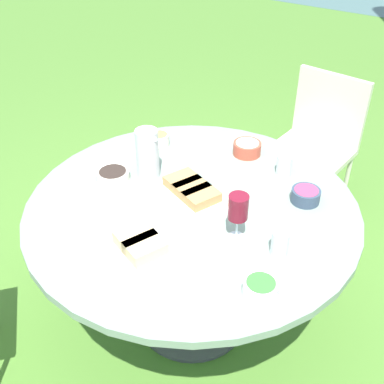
% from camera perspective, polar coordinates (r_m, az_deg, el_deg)
% --- Properties ---
extents(ground_plane, '(40.00, 40.00, 0.00)m').
position_cam_1_polar(ground_plane, '(2.52, -0.00, -14.55)').
color(ground_plane, '#4C7A2D').
extents(dining_table, '(1.40, 1.40, 0.72)m').
position_cam_1_polar(dining_table, '(2.08, -0.00, -3.53)').
color(dining_table, '#4C4C51').
rests_on(dining_table, ground_plane).
extents(chair_near_left, '(0.48, 0.46, 0.89)m').
position_cam_1_polar(chair_near_left, '(2.99, 14.60, 6.25)').
color(chair_near_left, beige).
rests_on(chair_near_left, ground_plane).
extents(water_pitcher, '(0.11, 0.10, 0.23)m').
position_cam_1_polar(water_pitcher, '(2.15, -5.29, 4.59)').
color(water_pitcher, silver).
rests_on(water_pitcher, dining_table).
extents(wine_glass, '(0.08, 0.08, 0.19)m').
position_cam_1_polar(wine_glass, '(1.77, 5.50, -1.94)').
color(wine_glass, silver).
rests_on(wine_glass, dining_table).
extents(platter_bread_main, '(0.36, 0.31, 0.07)m').
position_cam_1_polar(platter_bread_main, '(1.77, -5.85, -6.72)').
color(platter_bread_main, white).
rests_on(platter_bread_main, dining_table).
extents(platter_charcuterie, '(0.37, 0.31, 0.06)m').
position_cam_1_polar(platter_charcuterie, '(2.04, -0.04, 0.10)').
color(platter_charcuterie, white).
rests_on(platter_charcuterie, dining_table).
extents(bowl_fries, '(0.10, 0.10, 0.06)m').
position_cam_1_polar(bowl_fries, '(2.42, -3.96, 6.30)').
color(bowl_fries, beige).
rests_on(bowl_fries, dining_table).
extents(bowl_salad, '(0.12, 0.12, 0.06)m').
position_cam_1_polar(bowl_salad, '(1.64, 8.12, -11.15)').
color(bowl_salad, white).
rests_on(bowl_salad, dining_table).
extents(bowl_olives, '(0.15, 0.15, 0.04)m').
position_cam_1_polar(bowl_olives, '(2.19, -9.36, 2.04)').
color(bowl_olives, beige).
rests_on(bowl_olives, dining_table).
extents(bowl_dip_red, '(0.12, 0.12, 0.06)m').
position_cam_1_polar(bowl_dip_red, '(2.07, 13.32, -0.34)').
color(bowl_dip_red, '#334256').
rests_on(bowl_dip_red, dining_table).
extents(bowl_dip_cream, '(0.13, 0.13, 0.06)m').
position_cam_1_polar(bowl_dip_cream, '(2.35, 6.47, 5.26)').
color(bowl_dip_cream, '#B74733').
rests_on(bowl_dip_cream, dining_table).
extents(cup_water_near, '(0.07, 0.07, 0.09)m').
position_cam_1_polar(cup_water_near, '(2.22, 10.87, 3.17)').
color(cup_water_near, silver).
rests_on(cup_water_near, dining_table).
extents(cup_water_far, '(0.06, 0.06, 0.10)m').
position_cam_1_polar(cup_water_far, '(1.79, 10.37, -5.94)').
color(cup_water_far, silver).
rests_on(cup_water_far, dining_table).
extents(handbag, '(0.30, 0.14, 0.37)m').
position_cam_1_polar(handbag, '(3.35, -4.16, 2.88)').
color(handbag, maroon).
rests_on(handbag, ground_plane).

